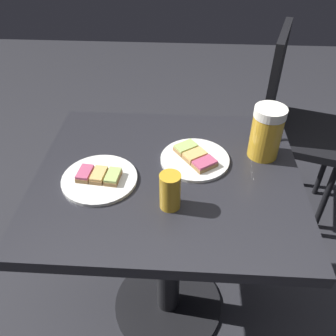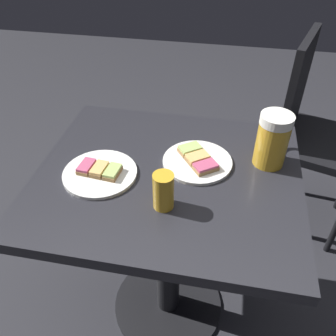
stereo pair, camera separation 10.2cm
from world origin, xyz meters
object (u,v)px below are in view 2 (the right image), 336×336
at_px(beer_mug, 273,139).
at_px(cafe_chair, 312,128).
at_px(beer_glass_small, 163,191).
at_px(plate_far, 100,172).
at_px(plate_near, 197,161).

xyz_separation_m(beer_mug, cafe_chair, (0.53, -0.24, -0.27)).
xyz_separation_m(beer_mug, beer_glass_small, (-0.24, 0.27, -0.03)).
height_order(beer_mug, cafe_chair, cafe_chair).
bearing_deg(plate_far, beer_mug, -72.20).
bearing_deg(plate_far, beer_glass_small, -113.16).
relative_size(plate_near, cafe_chair, 0.23).
height_order(plate_near, plate_far, same).
bearing_deg(beer_mug, beer_glass_small, 131.47).
distance_m(plate_near, beer_glass_small, 0.21).
bearing_deg(plate_near, cafe_chair, -37.83).
xyz_separation_m(plate_far, beer_mug, (0.15, -0.48, 0.07)).
distance_m(beer_glass_small, cafe_chair, 0.95).
height_order(beer_mug, beer_glass_small, beer_mug).
bearing_deg(beer_glass_small, beer_mug, -48.53).
distance_m(plate_near, plate_far, 0.29).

